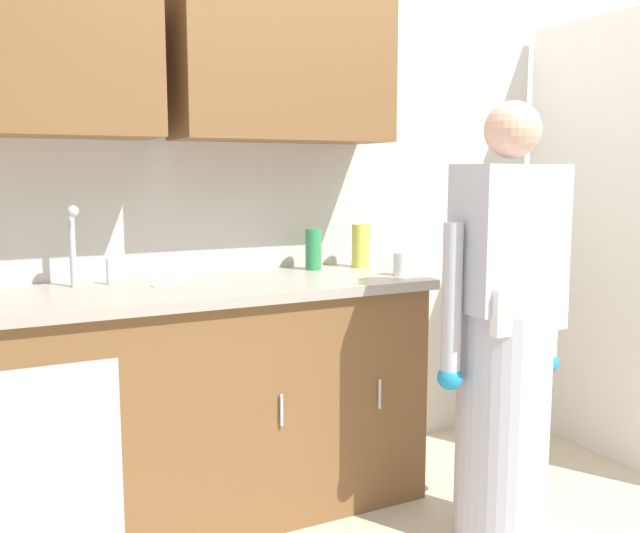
{
  "coord_description": "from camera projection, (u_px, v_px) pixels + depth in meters",
  "views": [
    {
      "loc": [
        -1.27,
        -1.91,
        1.37
      ],
      "look_at": [
        -0.02,
        0.55,
        1.0
      ],
      "focal_mm": 39.42,
      "sensor_mm": 36.0,
      "label": 1
    }
  ],
  "objects": [
    {
      "name": "kitchen_wall_with_uppers",
      "position": [
        251.0,
        148.0,
        3.06
      ],
      "size": [
        4.8,
        0.44,
        2.7
      ],
      "color": "beige",
      "rests_on": "ground"
    },
    {
      "name": "closet_door_panel",
      "position": [
        613.0,
        241.0,
        3.31
      ],
      "size": [
        0.04,
        1.1,
        2.1
      ],
      "primitive_type": "cube",
      "rotation": [
        0.0,
        0.0,
        1.57
      ],
      "color": "silver",
      "rests_on": "ground"
    },
    {
      "name": "counter_cabinet",
      "position": [
        183.0,
        409.0,
        2.75
      ],
      "size": [
        1.9,
        0.62,
        0.9
      ],
      "color": "brown",
      "rests_on": "ground"
    },
    {
      "name": "countertop",
      "position": [
        180.0,
        291.0,
        2.69
      ],
      "size": [
        1.96,
        0.66,
        0.04
      ],
      "primitive_type": "cube",
      "color": "#A8A093",
      "rests_on": "counter_cabinet"
    },
    {
      "name": "sink",
      "position": [
        91.0,
        296.0,
        2.55
      ],
      "size": [
        0.5,
        0.36,
        0.35
      ],
      "color": "#B7BABF",
      "rests_on": "counter_cabinet"
    },
    {
      "name": "person_at_sink",
      "position": [
        505.0,
        360.0,
        2.56
      ],
      "size": [
        0.55,
        0.34,
        1.62
      ],
      "color": "white",
      "rests_on": "ground"
    },
    {
      "name": "bottle_dish_liquid",
      "position": [
        313.0,
        249.0,
        3.12
      ],
      "size": [
        0.07,
        0.07,
        0.18
      ],
      "primitive_type": "cylinder",
      "color": "#2D8C4C",
      "rests_on": "countertop"
    },
    {
      "name": "bottle_cleaner_spray",
      "position": [
        361.0,
        246.0,
        3.2
      ],
      "size": [
        0.08,
        0.08,
        0.2
      ],
      "primitive_type": "cylinder",
      "color": "#D8D14C",
      "rests_on": "countertop"
    },
    {
      "name": "cup_by_sink",
      "position": [
        402.0,
        264.0,
        2.95
      ],
      "size": [
        0.08,
        0.08,
        0.1
      ],
      "primitive_type": "cylinder",
      "color": "white",
      "rests_on": "countertop"
    },
    {
      "name": "knife_on_counter",
      "position": [
        173.0,
        282.0,
        2.77
      ],
      "size": [
        0.21,
        0.16,
        0.01
      ],
      "primitive_type": "cube",
      "rotation": [
        0.0,
        0.0,
        0.62
      ],
      "color": "silver",
      "rests_on": "countertop"
    }
  ]
}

